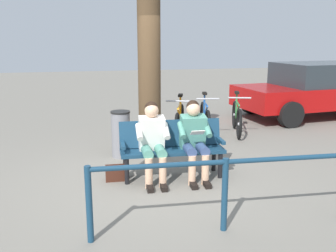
{
  "coord_description": "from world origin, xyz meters",
  "views": [
    {
      "loc": [
        1.12,
        5.46,
        2.12
      ],
      "look_at": [
        -0.24,
        -0.28,
        0.75
      ],
      "focal_mm": 40.57,
      "sensor_mm": 36.0,
      "label": 1
    }
  ],
  "objects_px": {
    "bicycle_purple": "(237,118)",
    "bicycle_red": "(205,119)",
    "bench": "(172,144)",
    "person_reading": "(194,136)",
    "litter_bin": "(121,134)",
    "handbag": "(116,173)",
    "bicycle_green": "(179,122)",
    "tree_trunk": "(149,60)",
    "parked_car": "(316,89)",
    "person_companion": "(153,138)"
  },
  "relations": [
    {
      "from": "tree_trunk",
      "to": "person_companion",
      "type": "bearing_deg",
      "value": 80.99
    },
    {
      "from": "bicycle_purple",
      "to": "bicycle_green",
      "type": "height_order",
      "value": "same"
    },
    {
      "from": "bench",
      "to": "parked_car",
      "type": "relative_size",
      "value": 0.37
    },
    {
      "from": "bench",
      "to": "handbag",
      "type": "bearing_deg",
      "value": 5.24
    },
    {
      "from": "person_reading",
      "to": "person_companion",
      "type": "height_order",
      "value": "same"
    },
    {
      "from": "person_reading",
      "to": "parked_car",
      "type": "bearing_deg",
      "value": -137.95
    },
    {
      "from": "tree_trunk",
      "to": "bicycle_red",
      "type": "relative_size",
      "value": 2.09
    },
    {
      "from": "litter_bin",
      "to": "parked_car",
      "type": "bearing_deg",
      "value": -156.75
    },
    {
      "from": "person_reading",
      "to": "parked_car",
      "type": "distance_m",
      "value": 5.94
    },
    {
      "from": "bench",
      "to": "bicycle_green",
      "type": "distance_m",
      "value": 2.29
    },
    {
      "from": "handbag",
      "to": "bench",
      "type": "bearing_deg",
      "value": -177.86
    },
    {
      "from": "bicycle_purple",
      "to": "parked_car",
      "type": "xyz_separation_m",
      "value": [
        -2.85,
        -1.26,
        0.41
      ]
    },
    {
      "from": "person_reading",
      "to": "parked_car",
      "type": "xyz_separation_m",
      "value": [
        -4.62,
        -3.73,
        0.11
      ]
    },
    {
      "from": "handbag",
      "to": "bicycle_purple",
      "type": "relative_size",
      "value": 0.19
    },
    {
      "from": "litter_bin",
      "to": "parked_car",
      "type": "relative_size",
      "value": 0.19
    },
    {
      "from": "litter_bin",
      "to": "person_reading",
      "type": "bearing_deg",
      "value": 126.22
    },
    {
      "from": "litter_bin",
      "to": "parked_car",
      "type": "xyz_separation_m",
      "value": [
        -5.6,
        -2.4,
        0.35
      ]
    },
    {
      "from": "person_companion",
      "to": "bicycle_green",
      "type": "bearing_deg",
      "value": -110.99
    },
    {
      "from": "litter_bin",
      "to": "handbag",
      "type": "bearing_deg",
      "value": 79.39
    },
    {
      "from": "tree_trunk",
      "to": "litter_bin",
      "type": "height_order",
      "value": "tree_trunk"
    },
    {
      "from": "tree_trunk",
      "to": "bicycle_red",
      "type": "xyz_separation_m",
      "value": [
        -1.44,
        -1.01,
        -1.37
      ]
    },
    {
      "from": "bench",
      "to": "parked_car",
      "type": "height_order",
      "value": "parked_car"
    },
    {
      "from": "bicycle_purple",
      "to": "bicycle_red",
      "type": "bearing_deg",
      "value": -75.28
    },
    {
      "from": "bicycle_red",
      "to": "tree_trunk",
      "type": "bearing_deg",
      "value": -42.61
    },
    {
      "from": "litter_bin",
      "to": "bicycle_purple",
      "type": "distance_m",
      "value": 2.98
    },
    {
      "from": "bicycle_red",
      "to": "bicycle_green",
      "type": "distance_m",
      "value": 0.65
    },
    {
      "from": "person_reading",
      "to": "person_companion",
      "type": "xyz_separation_m",
      "value": [
        0.64,
        -0.04,
        -0.0
      ]
    },
    {
      "from": "bicycle_red",
      "to": "parked_car",
      "type": "xyz_separation_m",
      "value": [
        -3.59,
        -1.22,
        0.41
      ]
    },
    {
      "from": "person_companion",
      "to": "tree_trunk",
      "type": "distance_m",
      "value": 1.83
    },
    {
      "from": "bicycle_red",
      "to": "litter_bin",
      "type": "bearing_deg",
      "value": -47.3
    },
    {
      "from": "parked_car",
      "to": "litter_bin",
      "type": "bearing_deg",
      "value": 18.23
    },
    {
      "from": "bench",
      "to": "handbag",
      "type": "height_order",
      "value": "bench"
    },
    {
      "from": "tree_trunk",
      "to": "bicycle_green",
      "type": "xyz_separation_m",
      "value": [
        -0.8,
        -0.86,
        -1.37
      ]
    },
    {
      "from": "bench",
      "to": "person_reading",
      "type": "bearing_deg",
      "value": 152.87
    },
    {
      "from": "handbag",
      "to": "bicycle_red",
      "type": "xyz_separation_m",
      "value": [
        -2.23,
        -2.36,
        0.24
      ]
    },
    {
      "from": "handbag",
      "to": "tree_trunk",
      "type": "bearing_deg",
      "value": -120.31
    },
    {
      "from": "person_companion",
      "to": "tree_trunk",
      "type": "relative_size",
      "value": 0.35
    },
    {
      "from": "person_reading",
      "to": "tree_trunk",
      "type": "relative_size",
      "value": 0.35
    },
    {
      "from": "person_companion",
      "to": "litter_bin",
      "type": "relative_size",
      "value": 1.42
    },
    {
      "from": "bicycle_purple",
      "to": "person_reading",
      "type": "bearing_deg",
      "value": -18.01
    },
    {
      "from": "litter_bin",
      "to": "bicycle_red",
      "type": "bearing_deg",
      "value": -149.5
    },
    {
      "from": "litter_bin",
      "to": "bicycle_green",
      "type": "bearing_deg",
      "value": -143.29
    },
    {
      "from": "person_reading",
      "to": "handbag",
      "type": "relative_size",
      "value": 4.0
    },
    {
      "from": "bench",
      "to": "person_companion",
      "type": "distance_m",
      "value": 0.39
    },
    {
      "from": "bench",
      "to": "bicycle_purple",
      "type": "distance_m",
      "value": 3.1
    },
    {
      "from": "bicycle_red",
      "to": "bicycle_green",
      "type": "bearing_deg",
      "value": -63.8
    },
    {
      "from": "person_companion",
      "to": "bicycle_purple",
      "type": "distance_m",
      "value": 3.44
    },
    {
      "from": "bicycle_green",
      "to": "bicycle_red",
      "type": "bearing_deg",
      "value": 124.44
    },
    {
      "from": "person_companion",
      "to": "parked_car",
      "type": "height_order",
      "value": "parked_car"
    },
    {
      "from": "handbag",
      "to": "parked_car",
      "type": "bearing_deg",
      "value": -148.35
    }
  ]
}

